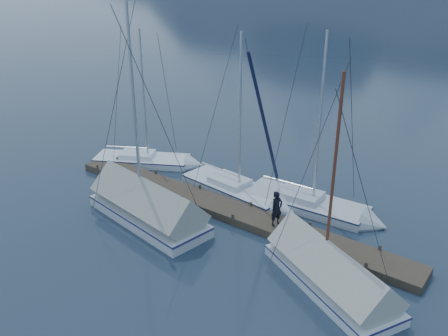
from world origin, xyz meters
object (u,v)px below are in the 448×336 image
Objects in this scene: sailboat_covered_near at (322,269)px; sailboat_covered_far at (140,206)px; sailboat_open_mid at (246,194)px; person at (277,209)px; sailboat_open_right at (322,209)px; sailboat_open_left at (156,162)px.

sailboat_covered_far is at bearing -175.81° from sailboat_covered_near.
sailboat_covered_near is (5.83, -3.74, 0.27)m from sailboat_open_mid.
sailboat_open_mid is 5.61× the size of person.
sailboat_open_right is 3.05m from person.
sailboat_open_left is at bearing 161.58° from sailboat_covered_near.
person is at bearing -33.94° from sailboat_open_mid.
sailboat_open_right is 5.14m from sailboat_covered_near.
sailboat_covered_far is at bearing 132.92° from person.
sailboat_covered_near is (2.21, -4.63, 0.26)m from sailboat_open_right.
sailboat_covered_far is 6.66× the size of person.
sailboat_covered_near is 8.64m from sailboat_covered_far.
sailboat_covered_near is at bearing -32.69° from sailboat_open_mid.
sailboat_open_left is 0.95× the size of sailboat_open_mid.
sailboat_covered_far reaches higher than person.
sailboat_open_left is 0.80× the size of sailboat_covered_far.
sailboat_open_right is at bearing 39.39° from sailboat_covered_far.
sailboat_open_mid is at bearing -166.30° from sailboat_open_right.
sailboat_open_left is 5.34× the size of person.
sailboat_open_left is 0.92× the size of sailboat_open_right.
sailboat_covered_near is (12.29, -4.09, 0.28)m from sailboat_open_left.
sailboat_covered_near is at bearing -64.44° from sailboat_open_right.
sailboat_open_mid is 6.94m from sailboat_covered_near.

